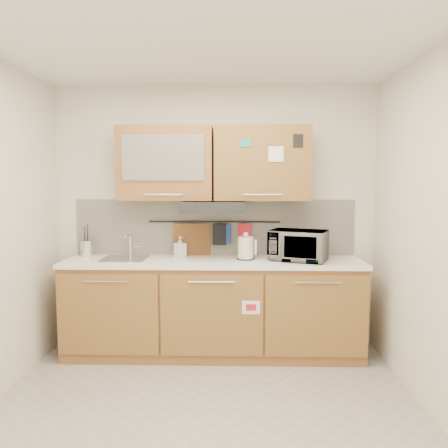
{
  "coord_description": "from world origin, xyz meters",
  "views": [
    {
      "loc": [
        0.2,
        -2.9,
        1.66
      ],
      "look_at": [
        0.11,
        1.05,
        1.27
      ],
      "focal_mm": 35.0,
      "sensor_mm": 36.0,
      "label": 1
    }
  ],
  "objects": [
    {
      "name": "base_cabinet",
      "position": [
        0.0,
        1.19,
        0.41
      ],
      "size": [
        2.8,
        0.64,
        0.88
      ],
      "color": "#935E34",
      "rests_on": "floor"
    },
    {
      "name": "utensil_crock",
      "position": [
        -1.26,
        1.35,
        1.0
      ],
      "size": [
        0.14,
        0.14,
        0.32
      ],
      "rotation": [
        0.0,
        0.0,
        -0.1
      ],
      "color": "silver",
      "rests_on": "countertop"
    },
    {
      "name": "utensil_rail",
      "position": [
        0.0,
        1.45,
        1.26
      ],
      "size": [
        1.3,
        0.02,
        0.02
      ],
      "primitive_type": "cylinder",
      "rotation": [
        0.0,
        1.57,
        0.0
      ],
      "color": "black",
      "rests_on": "backsplash"
    },
    {
      "name": "backsplash",
      "position": [
        0.0,
        1.49,
        1.2
      ],
      "size": [
        2.8,
        0.02,
        0.56
      ],
      "primitive_type": "cube",
      "color": "silver",
      "rests_on": "countertop"
    },
    {
      "name": "upper_cabinets",
      "position": [
        -0.0,
        1.32,
        1.83
      ],
      "size": [
        1.82,
        0.37,
        0.7
      ],
      "color": "#935E34",
      "rests_on": "wall_back"
    },
    {
      "name": "toaster",
      "position": [
        0.7,
        1.18,
        1.03
      ],
      "size": [
        0.31,
        0.23,
        0.21
      ],
      "rotation": [
        0.0,
        0.0,
        -0.22
      ],
      "color": "black",
      "rests_on": "countertop"
    },
    {
      "name": "soap_bottle",
      "position": [
        -0.33,
        1.32,
        1.02
      ],
      "size": [
        0.13,
        0.13,
        0.21
      ],
      "primitive_type": "imported",
      "rotation": [
        0.0,
        0.0,
        0.69
      ],
      "color": "#999999",
      "rests_on": "countertop"
    },
    {
      "name": "range_hood",
      "position": [
        0.0,
        1.25,
        1.42
      ],
      "size": [
        0.6,
        0.46,
        0.1
      ],
      "primitive_type": "cube",
      "color": "black",
      "rests_on": "upper_cabinets"
    },
    {
      "name": "wall_back",
      "position": [
        0.0,
        1.5,
        1.3
      ],
      "size": [
        3.2,
        0.0,
        3.2
      ],
      "primitive_type": "plane",
      "rotation": [
        1.57,
        0.0,
        0.0
      ],
      "color": "silver",
      "rests_on": "ground"
    },
    {
      "name": "microwave",
      "position": [
        0.8,
        1.18,
        1.06
      ],
      "size": [
        0.6,
        0.51,
        0.28
      ],
      "primitive_type": "imported",
      "rotation": [
        0.0,
        0.0,
        -0.37
      ],
      "color": "#999999",
      "rests_on": "countertop"
    },
    {
      "name": "oven_mitt",
      "position": [
        0.11,
        1.44,
        1.14
      ],
      "size": [
        0.12,
        0.04,
        0.2
      ],
      "primitive_type": "cube",
      "rotation": [
        0.0,
        0.0,
        -0.08
      ],
      "color": "navy",
      "rests_on": "utensil_rail"
    },
    {
      "name": "pot_holder",
      "position": [
        0.3,
        1.44,
        1.16
      ],
      "size": [
        0.13,
        0.07,
        0.17
      ],
      "primitive_type": "cube",
      "rotation": [
        0.0,
        0.0,
        -0.39
      ],
      "color": "red",
      "rests_on": "utensil_rail"
    },
    {
      "name": "cutting_board",
      "position": [
        -0.22,
        1.44,
        1.01
      ],
      "size": [
        0.37,
        0.1,
        0.46
      ],
      "primitive_type": "cube",
      "rotation": [
        0.0,
        0.0,
        0.21
      ],
      "color": "brown",
      "rests_on": "utensil_rail"
    },
    {
      "name": "countertop",
      "position": [
        0.0,
        1.19,
        0.9
      ],
      "size": [
        2.82,
        0.62,
        0.04
      ],
      "primitive_type": "cube",
      "color": "white",
      "rests_on": "base_cabinet"
    },
    {
      "name": "dark_pouch",
      "position": [
        0.05,
        1.44,
        1.13
      ],
      "size": [
        0.14,
        0.04,
        0.21
      ],
      "primitive_type": "cube",
      "rotation": [
        0.0,
        0.0,
        -0.02
      ],
      "color": "black",
      "rests_on": "utensil_rail"
    },
    {
      "name": "wall_right",
      "position": [
        1.6,
        0.0,
        1.3
      ],
      "size": [
        0.0,
        3.0,
        3.0
      ],
      "primitive_type": "plane",
      "rotation": [
        1.57,
        0.0,
        -1.57
      ],
      "color": "silver",
      "rests_on": "ground"
    },
    {
      "name": "kettle",
      "position": [
        0.31,
        1.21,
        1.02
      ],
      "size": [
        0.19,
        0.17,
        0.26
      ],
      "rotation": [
        0.0,
        0.0,
        0.04
      ],
      "color": "silver",
      "rests_on": "countertop"
    },
    {
      "name": "sink",
      "position": [
        -0.85,
        1.21,
        0.92
      ],
      "size": [
        0.42,
        0.4,
        0.26
      ],
      "color": "silver",
      "rests_on": "countertop"
    },
    {
      "name": "ceiling",
      "position": [
        0.0,
        0.0,
        2.6
      ],
      "size": [
        3.2,
        3.2,
        0.0
      ],
      "primitive_type": "plane",
      "rotation": [
        3.14,
        0.0,
        0.0
      ],
      "color": "white",
      "rests_on": "wall_back"
    },
    {
      "name": "floor",
      "position": [
        0.0,
        0.0,
        0.0
      ],
      "size": [
        3.2,
        3.2,
        0.0
      ],
      "primitive_type": "plane",
      "color": "#9E9993",
      "rests_on": "ground"
    }
  ]
}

